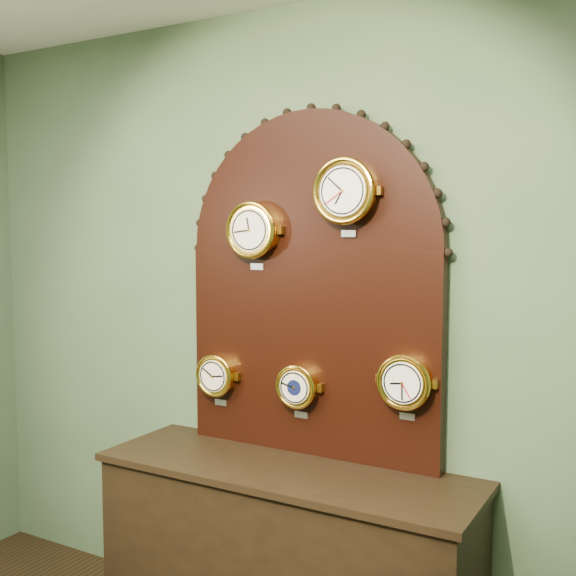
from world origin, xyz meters
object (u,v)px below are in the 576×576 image
Objects in this scene: shop_counter at (286,566)px; tide_clock at (405,382)px; arabic_clock at (345,191)px; roman_clock at (253,230)px; hygrometer at (217,375)px; display_board at (311,274)px; barometer at (298,386)px.

shop_counter is 5.76× the size of tide_clock.
shop_counter is 1.59m from arabic_clock.
arabic_clock is (0.20, 0.15, 1.58)m from shop_counter.
roman_clock reaches higher than hygrometer.
display_board reaches higher than hygrometer.
arabic_clock is 1.17× the size of tide_clock.
shop_counter is 1.25m from display_board.
tide_clock is at bearing -0.08° from barometer.
tide_clock is (0.27, 0.00, -0.76)m from arabic_clock.
tide_clock is (0.72, 0.00, -0.60)m from roman_clock.
tide_clock is at bearing -0.04° from hygrometer.
hygrometer is (-0.46, -0.07, -0.48)m from display_board.
display_board reaches higher than roman_clock.
display_board reaches higher than tide_clock.
tide_clock reaches higher than barometer.
arabic_clock is at bearing 37.97° from shop_counter.
shop_counter is 6.37× the size of hygrometer.
roman_clock is at bearing -179.66° from barometer.
roman_clock is 1.22× the size of hygrometer.
roman_clock is at bearing 149.04° from shop_counter.
display_board is 4.70× the size of arabic_clock.
arabic_clock reaches higher than tide_clock.
tide_clock is (0.92, -0.00, 0.07)m from hygrometer.
arabic_clock is at bearing -0.17° from hygrometer.
roman_clock is 0.48m from arabic_clock.
tide_clock is at bearing -8.20° from display_board.
display_board is 0.49m from barometer.
hygrometer is (-0.65, 0.00, -0.83)m from arabic_clock.
roman_clock is 0.94m from tide_clock.
barometer is (-0.22, 0.00, -0.84)m from arabic_clock.
shop_counter is 0.76m from barometer.
hygrometer is at bearing 179.99° from barometer.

